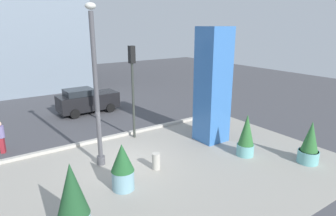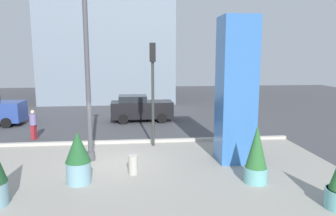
# 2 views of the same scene
# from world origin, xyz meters

# --- Properties ---
(ground_plane) EXTENTS (60.00, 60.00, 0.00)m
(ground_plane) POSITION_xyz_m (0.00, 4.00, 0.00)
(ground_plane) COLOR #47474C
(plaza_pavement) EXTENTS (18.00, 10.00, 0.02)m
(plaza_pavement) POSITION_xyz_m (0.00, -2.00, 0.00)
(plaza_pavement) COLOR #9E998E
(plaza_pavement) RESTS_ON ground_plane
(curb_strip) EXTENTS (18.00, 0.24, 0.16)m
(curb_strip) POSITION_xyz_m (0.00, 3.12, 0.08)
(curb_strip) COLOR #B7B2A8
(curb_strip) RESTS_ON ground_plane
(lamp_post) EXTENTS (0.44, 0.44, 6.95)m
(lamp_post) POSITION_xyz_m (-1.01, 0.47, 3.39)
(lamp_post) COLOR #4C4C51
(lamp_post) RESTS_ON ground_plane
(art_pillar_blue) EXTENTS (1.43, 1.43, 6.03)m
(art_pillar_blue) POSITION_xyz_m (5.09, -0.13, 3.02)
(art_pillar_blue) COLOR #3870BC
(art_pillar_blue) RESTS_ON ground_plane
(potted_plant_by_pillar) EXTENTS (0.88, 0.88, 1.87)m
(potted_plant_by_pillar) POSITION_xyz_m (-1.10, -1.98, 0.95)
(potted_plant_by_pillar) COLOR #7AA8B7
(potted_plant_by_pillar) RESTS_ON ground_plane
(potted_plant_near_left) EXTENTS (0.82, 0.82, 2.08)m
(potted_plant_near_left) POSITION_xyz_m (5.10, -2.57, 0.99)
(potted_plant_near_left) COLOR #6BB2B2
(potted_plant_near_left) RESTS_ON ground_plane
(concrete_bollard) EXTENTS (0.36, 0.36, 0.75)m
(concrete_bollard) POSITION_xyz_m (0.80, -1.34, 0.38)
(concrete_bollard) COLOR #B2ADA3
(concrete_bollard) RESTS_ON ground_plane
(traffic_light_corner) EXTENTS (0.28, 0.42, 5.06)m
(traffic_light_corner) POSITION_xyz_m (1.79, 2.53, 3.38)
(traffic_light_corner) COLOR #333833
(traffic_light_corner) RESTS_ON ground_plane
(car_curb_east) EXTENTS (4.21, 2.03, 1.79)m
(car_curb_east) POSITION_xyz_m (1.30, 8.71, 0.90)
(car_curb_east) COLOR black
(car_curb_east) RESTS_ON ground_plane
(pedestrian_on_sidewalk) EXTENTS (0.45, 0.45, 1.60)m
(pedestrian_on_sidewalk) POSITION_xyz_m (-4.53, 4.41, 0.89)
(pedestrian_on_sidewalk) COLOR maroon
(pedestrian_on_sidewalk) RESTS_ON ground_plane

